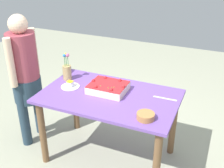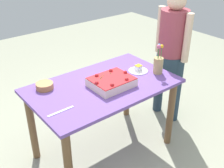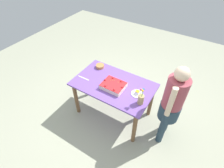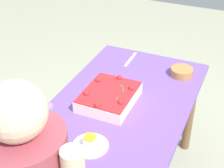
{
  "view_description": "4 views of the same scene",
  "coord_description": "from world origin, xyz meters",
  "px_view_note": "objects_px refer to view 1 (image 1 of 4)",
  "views": [
    {
      "loc": [
        0.98,
        -2.21,
        2.11
      ],
      "look_at": [
        0.03,
        -0.0,
        0.9
      ],
      "focal_mm": 45.0,
      "sensor_mm": 36.0,
      "label": 1
    },
    {
      "loc": [
        1.34,
        1.82,
        2.01
      ],
      "look_at": [
        -0.03,
        0.09,
        0.8
      ],
      "focal_mm": 45.0,
      "sensor_mm": 36.0,
      "label": 2
    },
    {
      "loc": [
        -1.12,
        1.85,
        2.78
      ],
      "look_at": [
        -0.03,
        0.1,
        0.87
      ],
      "focal_mm": 28.0,
      "sensor_mm": 36.0,
      "label": 3
    },
    {
      "loc": [
        -1.62,
        -0.64,
        2.02
      ],
      "look_at": [
        0.03,
        0.08,
        0.86
      ],
      "focal_mm": 55.0,
      "sensor_mm": 36.0,
      "label": 4
    }
  ],
  "objects_px": {
    "serving_plate_with_slice": "(70,85)",
    "person_standing": "(25,73)",
    "fruit_bowl": "(146,116)",
    "cake_knife": "(165,98)",
    "flower_vase": "(67,71)",
    "sheet_cake": "(108,87)"
  },
  "relations": [
    {
      "from": "sheet_cake",
      "to": "serving_plate_with_slice",
      "type": "bearing_deg",
      "value": -170.42
    },
    {
      "from": "flower_vase",
      "to": "serving_plate_with_slice",
      "type": "bearing_deg",
      "value": -49.85
    },
    {
      "from": "serving_plate_with_slice",
      "to": "cake_knife",
      "type": "bearing_deg",
      "value": 8.48
    },
    {
      "from": "sheet_cake",
      "to": "cake_knife",
      "type": "xyz_separation_m",
      "value": [
        0.57,
        0.08,
        -0.04
      ]
    },
    {
      "from": "serving_plate_with_slice",
      "to": "person_standing",
      "type": "bearing_deg",
      "value": -175.39
    },
    {
      "from": "cake_knife",
      "to": "serving_plate_with_slice",
      "type": "bearing_deg",
      "value": -172.19
    },
    {
      "from": "cake_knife",
      "to": "person_standing",
      "type": "relative_size",
      "value": 0.15
    },
    {
      "from": "serving_plate_with_slice",
      "to": "person_standing",
      "type": "relative_size",
      "value": 0.13
    },
    {
      "from": "sheet_cake",
      "to": "person_standing",
      "type": "bearing_deg",
      "value": -173.25
    },
    {
      "from": "sheet_cake",
      "to": "cake_knife",
      "type": "distance_m",
      "value": 0.57
    },
    {
      "from": "fruit_bowl",
      "to": "cake_knife",
      "type": "bearing_deg",
      "value": 80.24
    },
    {
      "from": "fruit_bowl",
      "to": "person_standing",
      "type": "relative_size",
      "value": 0.1
    },
    {
      "from": "cake_knife",
      "to": "flower_vase",
      "type": "relative_size",
      "value": 0.76
    },
    {
      "from": "person_standing",
      "to": "flower_vase",
      "type": "bearing_deg",
      "value": 24.6
    },
    {
      "from": "flower_vase",
      "to": "person_standing",
      "type": "bearing_deg",
      "value": -155.4
    },
    {
      "from": "serving_plate_with_slice",
      "to": "cake_knife",
      "type": "xyz_separation_m",
      "value": [
        0.96,
        0.14,
        -0.01
      ]
    },
    {
      "from": "flower_vase",
      "to": "fruit_bowl",
      "type": "distance_m",
      "value": 1.1
    },
    {
      "from": "person_standing",
      "to": "cake_knife",
      "type": "bearing_deg",
      "value": 7.11
    },
    {
      "from": "cake_knife",
      "to": "person_standing",
      "type": "bearing_deg",
      "value": -173.56
    },
    {
      "from": "person_standing",
      "to": "fruit_bowl",
      "type": "bearing_deg",
      "value": -8.78
    },
    {
      "from": "serving_plate_with_slice",
      "to": "person_standing",
      "type": "distance_m",
      "value": 0.54
    },
    {
      "from": "sheet_cake",
      "to": "cake_knife",
      "type": "height_order",
      "value": "sheet_cake"
    }
  ]
}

